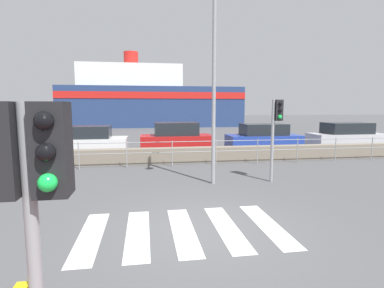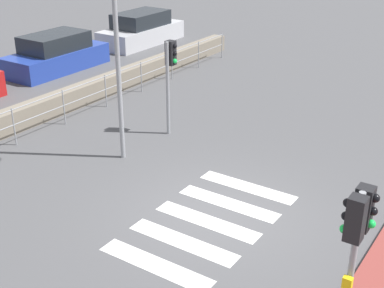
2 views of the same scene
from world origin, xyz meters
The scene contains 12 objects.
ground_plane centered at (0.00, 0.00, 0.00)m, with size 160.00×160.00×0.00m, color #4C4C4F.
crosswalk centered at (-0.39, 0.00, 0.00)m, with size 4.05×2.40×0.01m.
seawall centered at (0.00, 7.39, 0.33)m, with size 24.78×0.55×0.67m.
harbor_fence centered at (0.00, 6.52, 0.72)m, with size 22.34×0.04×1.09m.
traffic_light_near centered at (-1.95, -3.47, 1.95)m, with size 0.58×0.41×2.51m.
traffic_light_far centered at (3.13, 3.47, 1.99)m, with size 0.34×0.32×2.70m.
streetlamp centered at (1.05, 3.32, 3.82)m, with size 0.32×1.16×6.16m.
ferry_boat centered at (-0.53, 34.05, 3.22)m, with size 22.13×8.73×9.39m.
parked_car_white centered at (-4.30, 11.11, 0.62)m, with size 4.43×1.89×1.45m.
parked_car_red centered at (0.65, 11.11, 0.68)m, with size 4.02×1.80×1.60m.
parked_car_blue centered at (5.87, 11.11, 0.63)m, with size 4.29×1.82×1.47m.
parked_car_silver centered at (11.33, 11.11, 0.64)m, with size 4.53×1.83×1.50m.
Camera 1 is at (-1.12, -5.73, 2.48)m, focal length 28.00 mm.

